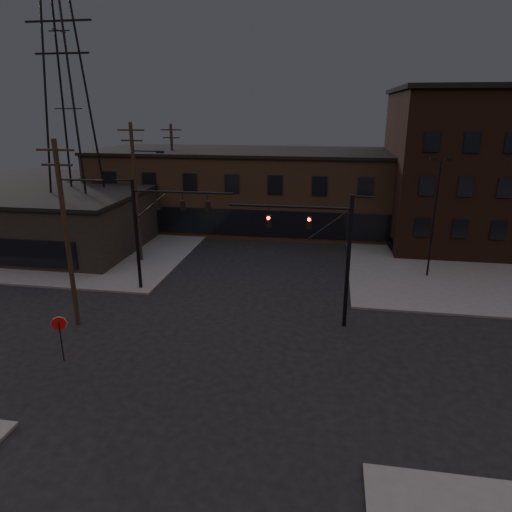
{
  "coord_description": "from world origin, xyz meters",
  "views": [
    {
      "loc": [
        5.36,
        -21.01,
        12.54
      ],
      "look_at": [
        0.76,
        6.44,
        3.5
      ],
      "focal_mm": 32.0,
      "sensor_mm": 36.0,
      "label": 1
    }
  ],
  "objects_px": {
    "parked_car_lot_b": "(450,239)",
    "car_crossing": "(278,229)",
    "traffic_signal_near": "(329,247)",
    "parked_car_lot_a": "(417,242)",
    "traffic_signal_far": "(153,223)",
    "stop_sign": "(60,328)"
  },
  "relations": [
    {
      "from": "parked_car_lot_a",
      "to": "parked_car_lot_b",
      "type": "relative_size",
      "value": 1.03
    },
    {
      "from": "traffic_signal_near",
      "to": "car_crossing",
      "type": "height_order",
      "value": "traffic_signal_near"
    },
    {
      "from": "traffic_signal_near",
      "to": "parked_car_lot_a",
      "type": "relative_size",
      "value": 1.6
    },
    {
      "from": "traffic_signal_near",
      "to": "stop_sign",
      "type": "height_order",
      "value": "traffic_signal_near"
    },
    {
      "from": "traffic_signal_near",
      "to": "parked_car_lot_a",
      "type": "distance_m",
      "value": 18.33
    },
    {
      "from": "car_crossing",
      "to": "parked_car_lot_a",
      "type": "bearing_deg",
      "value": -23.18
    },
    {
      "from": "traffic_signal_far",
      "to": "parked_car_lot_b",
      "type": "bearing_deg",
      "value": 31.89
    },
    {
      "from": "stop_sign",
      "to": "parked_car_lot_a",
      "type": "bearing_deg",
      "value": 46.82
    },
    {
      "from": "traffic_signal_far",
      "to": "car_crossing",
      "type": "height_order",
      "value": "traffic_signal_far"
    },
    {
      "from": "parked_car_lot_a",
      "to": "parked_car_lot_b",
      "type": "xyz_separation_m",
      "value": [
        3.36,
        1.88,
        -0.14
      ]
    },
    {
      "from": "traffic_signal_near",
      "to": "parked_car_lot_a",
      "type": "height_order",
      "value": "traffic_signal_near"
    },
    {
      "from": "parked_car_lot_b",
      "to": "car_crossing",
      "type": "xyz_separation_m",
      "value": [
        -16.46,
        1.95,
        -0.17
      ]
    },
    {
      "from": "parked_car_lot_a",
      "to": "traffic_signal_far",
      "type": "bearing_deg",
      "value": 107.26
    },
    {
      "from": "traffic_signal_far",
      "to": "parked_car_lot_a",
      "type": "height_order",
      "value": "traffic_signal_far"
    },
    {
      "from": "traffic_signal_far",
      "to": "parked_car_lot_a",
      "type": "bearing_deg",
      "value": 32.32
    },
    {
      "from": "traffic_signal_far",
      "to": "parked_car_lot_a",
      "type": "distance_m",
      "value": 23.9
    },
    {
      "from": "parked_car_lot_a",
      "to": "car_crossing",
      "type": "height_order",
      "value": "parked_car_lot_a"
    },
    {
      "from": "traffic_signal_near",
      "to": "parked_car_lot_b",
      "type": "bearing_deg",
      "value": 58.09
    },
    {
      "from": "traffic_signal_near",
      "to": "stop_sign",
      "type": "distance_m",
      "value": 15.17
    },
    {
      "from": "traffic_signal_near",
      "to": "car_crossing",
      "type": "bearing_deg",
      "value": 104.81
    },
    {
      "from": "traffic_signal_far",
      "to": "parked_car_lot_a",
      "type": "relative_size",
      "value": 1.6
    },
    {
      "from": "parked_car_lot_b",
      "to": "parked_car_lot_a",
      "type": "bearing_deg",
      "value": 121.9
    }
  ]
}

